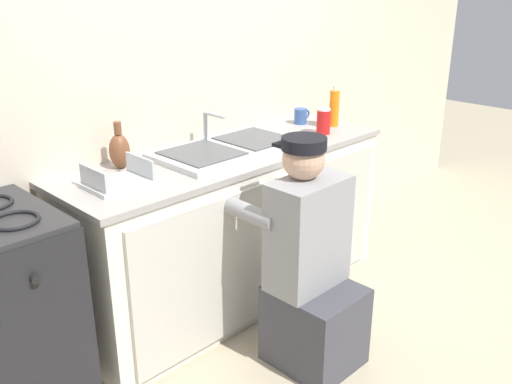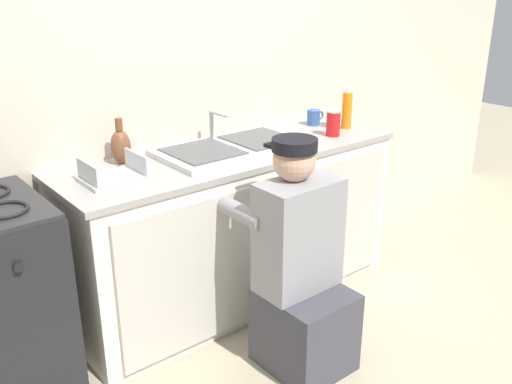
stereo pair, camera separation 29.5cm
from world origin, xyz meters
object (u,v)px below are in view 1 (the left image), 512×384
at_px(coffee_mug, 301,116).
at_px(plumber_person, 310,274).
at_px(spice_bottle_pepper, 321,118).
at_px(dish_rack_tray, 118,180).
at_px(sink_double_basin, 229,148).
at_px(soap_bottle_orange, 334,108).
at_px(vase_decorative, 120,150).
at_px(soda_cup_red, 323,121).

bearing_deg(coffee_mug, plumber_person, -136.62).
relative_size(spice_bottle_pepper, coffee_mug, 0.83).
distance_m(dish_rack_tray, coffee_mug, 1.43).
height_order(sink_double_basin, soap_bottle_orange, soap_bottle_orange).
xyz_separation_m(plumber_person, coffee_mug, (0.85, 0.80, 0.47)).
distance_m(soap_bottle_orange, vase_decorative, 1.40).
bearing_deg(soda_cup_red, soap_bottle_orange, 20.00).
bearing_deg(dish_rack_tray, soap_bottle_orange, -1.06).
xyz_separation_m(soda_cup_red, dish_rack_tray, (-1.33, 0.10, -0.05)).
bearing_deg(soda_cup_red, coffee_mug, 69.93).
distance_m(soda_cup_red, dish_rack_tray, 1.34).
height_order(soda_cup_red, vase_decorative, vase_decorative).
bearing_deg(soda_cup_red, plumber_person, -143.97).
xyz_separation_m(spice_bottle_pepper, soda_cup_red, (-0.13, -0.12, 0.02)).
distance_m(spice_bottle_pepper, vase_decorative, 1.33).
distance_m(soap_bottle_orange, coffee_mug, 0.22).
relative_size(dish_rack_tray, coffee_mug, 2.22).
xyz_separation_m(sink_double_basin, spice_bottle_pepper, (0.76, -0.01, 0.03)).
distance_m(plumber_person, vase_decorative, 1.08).
height_order(plumber_person, coffee_mug, plumber_person).
relative_size(dish_rack_tray, soap_bottle_orange, 1.12).
distance_m(plumber_person, coffee_mug, 1.26).
xyz_separation_m(sink_double_basin, plumber_person, (-0.13, -0.68, -0.44)).
height_order(plumber_person, dish_rack_tray, plumber_person).
distance_m(sink_double_basin, spice_bottle_pepper, 0.76).
height_order(sink_double_basin, vase_decorative, vase_decorative).
bearing_deg(vase_decorative, soap_bottle_orange, -9.58).
bearing_deg(spice_bottle_pepper, dish_rack_tray, -178.95).
bearing_deg(soda_cup_red, sink_double_basin, 168.51).
xyz_separation_m(plumber_person, spice_bottle_pepper, (0.89, 0.67, 0.47)).
bearing_deg(coffee_mug, spice_bottle_pepper, -74.64).
distance_m(dish_rack_tray, vase_decorative, 0.26).
relative_size(sink_double_basin, spice_bottle_pepper, 7.62).
bearing_deg(vase_decorative, sink_double_basin, -17.12).
xyz_separation_m(soda_cup_red, coffee_mug, (0.09, 0.25, -0.03)).
height_order(plumber_person, soap_bottle_orange, soap_bottle_orange).
relative_size(sink_double_basin, vase_decorative, 3.48).
bearing_deg(sink_double_basin, coffee_mug, 9.64).
bearing_deg(plumber_person, spice_bottle_pepper, 37.27).
distance_m(sink_double_basin, soap_bottle_orange, 0.83).
bearing_deg(soap_bottle_orange, soda_cup_red, -160.00).
bearing_deg(soda_cup_red, vase_decorative, 165.85).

